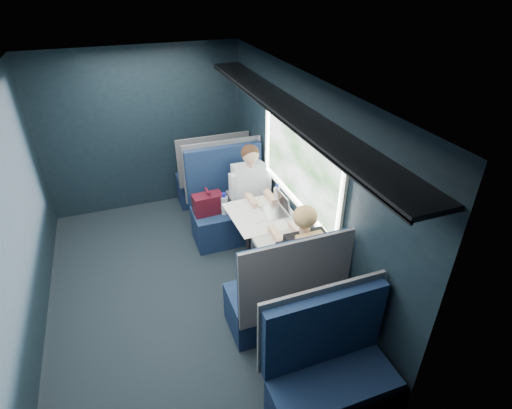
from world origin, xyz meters
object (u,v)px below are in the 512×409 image
object	(u,v)px
seat_bay_near	(228,208)
seat_row_back	(329,376)
man	(252,191)
bottle_small	(277,193)
seat_bay_far	(282,297)
table	(267,224)
laptop	(278,207)
seat_row_front	(212,178)
woman	(300,255)
cup	(277,192)

from	to	relation	value
seat_bay_near	seat_row_back	distance (m)	2.67
man	bottle_small	distance (m)	0.42
man	seat_bay_far	bearing A→B (deg)	-99.03
seat_row_back	man	world-z (taller)	man
table	laptop	world-z (taller)	laptop
table	seat_row_front	xyz separation A→B (m)	(-0.18, 1.80, -0.25)
table	woman	size ratio (longest dim) A/B	0.76
seat_bay_near	seat_bay_far	xyz separation A→B (m)	(0.02, -1.74, -0.01)
laptop	bottle_small	size ratio (longest dim) A/B	1.61
woman	bottle_small	world-z (taller)	woman
woman	laptop	distance (m)	0.80
seat_row_back	man	bearing A→B (deg)	84.28
table	man	distance (m)	0.70
laptop	cup	bearing A→B (deg)	69.94
laptop	table	bearing A→B (deg)	-153.64
table	bottle_small	distance (m)	0.47
seat_bay_near	man	size ratio (longest dim) A/B	0.95
seat_bay_far	man	size ratio (longest dim) A/B	0.95
seat_row_back	bottle_small	distance (m)	2.23
seat_row_front	seat_row_back	bearing A→B (deg)	-90.00
seat_row_front	cup	world-z (taller)	seat_row_front
seat_row_front	seat_row_back	world-z (taller)	same
seat_bay_near	seat_row_front	bearing A→B (deg)	88.95
seat_row_back	bottle_small	size ratio (longest dim) A/B	5.70
seat_row_back	laptop	xyz separation A→B (m)	(0.35, 1.88, 0.40)
table	laptop	xyz separation A→B (m)	(0.17, 0.08, 0.14)
table	seat_bay_far	xyz separation A→B (m)	(-0.18, -0.87, -0.25)
laptop	bottle_small	distance (m)	0.29
table	laptop	bearing A→B (deg)	26.36
table	seat_row_back	world-z (taller)	seat_row_back
seat_row_back	bottle_small	world-z (taller)	seat_row_back
seat_bay_near	bottle_small	size ratio (longest dim) A/B	6.19
woman	cup	size ratio (longest dim) A/B	13.54
seat_row_front	woman	distance (m)	2.54
bottle_small	seat_row_front	bearing A→B (deg)	107.25
bottle_small	laptop	bearing A→B (deg)	-110.31
man	bottle_small	size ratio (longest dim) A/B	6.49
woman	laptop	xyz separation A→B (m)	(0.10, 0.79, 0.08)
man	woman	bearing A→B (deg)	-90.00
bottle_small	cup	bearing A→B (deg)	70.68
laptop	cup	distance (m)	0.38
seat_row_back	woman	size ratio (longest dim) A/B	0.88
man	woman	distance (m)	1.41
man	cup	world-z (taller)	man
woman	seat_bay_near	bearing A→B (deg)	99.61
laptop	seat_row_back	bearing A→B (deg)	-100.54
table	seat_row_back	bearing A→B (deg)	-95.80
seat_bay_far	man	world-z (taller)	man
man	table	bearing A→B (deg)	-95.52
seat_bay_near	seat_row_front	size ratio (longest dim) A/B	1.09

